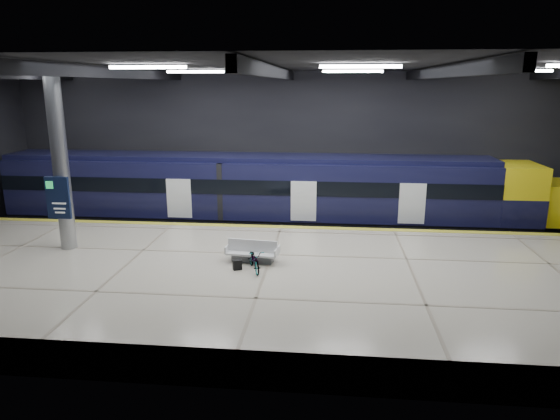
# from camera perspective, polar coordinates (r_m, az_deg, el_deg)

# --- Properties ---
(ground) EXTENTS (30.00, 30.00, 0.00)m
(ground) POSITION_cam_1_polar(r_m,az_deg,el_deg) (20.20, -0.63, -7.10)
(ground) COLOR black
(ground) RESTS_ON ground
(room_shell) EXTENTS (30.10, 16.10, 8.05)m
(room_shell) POSITION_cam_1_polar(r_m,az_deg,el_deg) (18.90, -0.68, 9.29)
(room_shell) COLOR black
(room_shell) RESTS_ON ground
(platform) EXTENTS (30.00, 11.00, 1.10)m
(platform) POSITION_cam_1_polar(r_m,az_deg,el_deg) (17.69, -1.54, -8.36)
(platform) COLOR #B9AF9C
(platform) RESTS_ON ground
(safety_strip) EXTENTS (30.00, 0.40, 0.01)m
(safety_strip) POSITION_cam_1_polar(r_m,az_deg,el_deg) (22.44, 0.14, -1.93)
(safety_strip) COLOR gold
(safety_strip) RESTS_ON platform
(rails) EXTENTS (30.00, 1.52, 0.16)m
(rails) POSITION_cam_1_polar(r_m,az_deg,el_deg) (25.36, 0.75, -2.44)
(rails) COLOR gray
(rails) RESTS_ON ground
(train) EXTENTS (29.40, 2.84, 3.79)m
(train) POSITION_cam_1_polar(r_m,az_deg,el_deg) (24.89, 0.11, 1.94)
(train) COLOR black
(train) RESTS_ON ground
(bench) EXTENTS (1.96, 1.00, 0.83)m
(bench) POSITION_cam_1_polar(r_m,az_deg,el_deg) (18.05, -3.14, -5.05)
(bench) COLOR #595B60
(bench) RESTS_ON platform
(bicycle) EXTENTS (1.01, 1.57, 0.78)m
(bicycle) POSITION_cam_1_polar(r_m,az_deg,el_deg) (17.21, -2.95, -5.68)
(bicycle) COLOR #99999E
(bicycle) RESTS_ON platform
(pannier_bag) EXTENTS (0.35, 0.29, 0.35)m
(pannier_bag) POSITION_cam_1_polar(r_m,az_deg,el_deg) (17.38, -4.90, -6.26)
(pannier_bag) COLOR black
(pannier_bag) RESTS_ON platform
(info_column) EXTENTS (0.90, 0.78, 6.90)m
(info_column) POSITION_cam_1_polar(r_m,az_deg,el_deg) (20.57, -23.84, 4.96)
(info_column) COLOR #9EA0A5
(info_column) RESTS_ON platform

